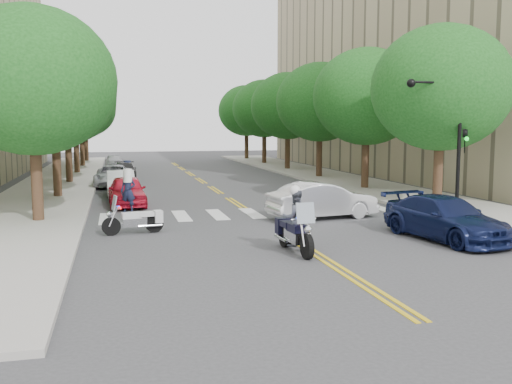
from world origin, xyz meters
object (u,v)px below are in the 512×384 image
object	(u,v)px
motorcycle_police	(294,222)
officer_standing	(128,191)
motorcycle_parked	(138,220)
sedan_blue	(445,218)
convertible	(322,200)

from	to	relation	value
motorcycle_police	officer_standing	xyz separation A→B (m)	(-4.73, 9.61, 0.01)
motorcycle_parked	officer_standing	distance (m)	5.41
officer_standing	sedan_blue	bearing A→B (deg)	-21.68
motorcycle_police	officer_standing	size ratio (longest dim) A/B	1.36
motorcycle_parked	motorcycle_police	bearing A→B (deg)	-143.70
convertible	sedan_blue	xyz separation A→B (m)	(2.46, -5.22, -0.03)
motorcycle_police	sedan_blue	xyz separation A→B (m)	(5.55, 0.63, -0.19)
motorcycle_parked	officer_standing	bearing A→B (deg)	-8.03
officer_standing	motorcycle_police	bearing A→B (deg)	-44.34
motorcycle_police	motorcycle_parked	xyz separation A→B (m)	(-4.50, 4.22, -0.42)
motorcycle_police	motorcycle_parked	bearing A→B (deg)	-46.99
motorcycle_parked	officer_standing	size ratio (longest dim) A/B	1.17
officer_standing	convertible	distance (m)	8.68
officer_standing	sedan_blue	size ratio (longest dim) A/B	0.37
sedan_blue	motorcycle_parked	bearing A→B (deg)	150.88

